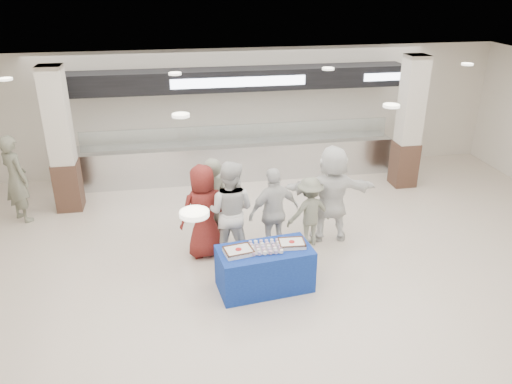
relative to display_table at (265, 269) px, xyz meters
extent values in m
plane|color=beige|center=(0.26, -0.38, -0.38)|extent=(14.00, 14.00, 0.00)
cube|color=silver|center=(0.26, 5.02, 0.08)|extent=(8.00, 0.80, 0.90)
cube|color=silver|center=(0.26, 5.02, 0.55)|extent=(8.00, 0.85, 0.04)
cube|color=white|center=(0.26, 4.72, 0.88)|extent=(7.60, 0.02, 0.50)
cube|color=black|center=(0.26, 5.02, 2.17)|extent=(8.40, 0.70, 0.50)
cube|color=white|center=(0.26, 4.66, 2.17)|extent=(3.20, 0.03, 0.22)
cube|color=white|center=(4.06, 4.66, 2.17)|extent=(1.40, 0.03, 0.18)
cube|color=#3D251B|center=(-3.74, 3.82, 0.18)|extent=(0.55, 0.55, 1.10)
cube|color=beige|center=(-3.74, 3.82, 1.78)|extent=(0.50, 0.50, 2.10)
cube|color=#3D251B|center=(4.26, 3.82, 0.18)|extent=(0.55, 0.55, 1.10)
cube|color=beige|center=(4.26, 3.82, 1.78)|extent=(0.50, 0.50, 2.10)
cube|color=#16389A|center=(0.00, 0.00, 0.00)|extent=(1.63, 0.96, 0.75)
cube|color=white|center=(-0.45, -0.05, 0.41)|extent=(0.51, 0.43, 0.07)
cube|color=#442513|center=(-0.45, -0.05, 0.46)|extent=(0.51, 0.43, 0.02)
cylinder|color=#B1191A|center=(-0.45, -0.05, 0.45)|extent=(0.12, 0.12, 0.01)
cube|color=white|center=(0.46, 0.04, 0.41)|extent=(0.45, 0.36, 0.07)
cube|color=#442513|center=(0.46, 0.04, 0.45)|extent=(0.45, 0.36, 0.02)
cylinder|color=#B1191A|center=(0.46, 0.04, 0.45)|extent=(0.10, 0.10, 0.01)
cube|color=#A7A7AB|center=(0.01, -0.01, 0.38)|extent=(0.46, 0.35, 0.02)
imported|color=maroon|center=(-0.90, 1.28, 0.52)|extent=(1.00, 0.79, 1.80)
imported|color=slate|center=(-0.71, 1.54, 0.54)|extent=(0.71, 0.51, 1.84)
imported|color=silver|center=(-0.43, 1.10, 0.58)|extent=(1.14, 1.03, 1.91)
imported|color=silver|center=(0.38, 1.09, 0.49)|extent=(1.09, 0.70, 1.73)
imported|color=slate|center=(1.13, 1.32, 0.33)|extent=(1.00, 0.70, 1.40)
imported|color=white|center=(1.60, 1.47, 0.60)|extent=(1.86, 0.75, 1.95)
imported|color=slate|center=(-4.67, 3.41, 0.58)|extent=(0.81, 0.81, 1.91)
camera|label=1|loc=(-1.37, -6.98, 4.57)|focal=35.00mm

